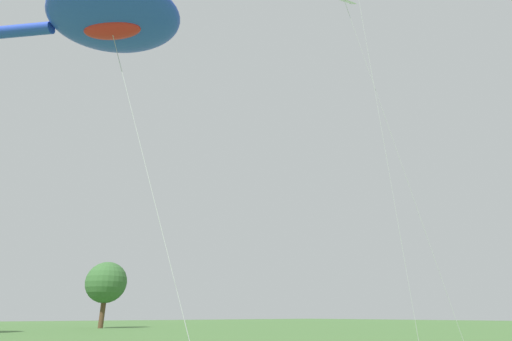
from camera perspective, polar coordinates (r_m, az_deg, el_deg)
big_show_kite at (r=18.68m, az=-21.38°, el=20.24°), size 10.76×11.06×14.56m
small_kite_streamer_purple at (r=22.15m, az=13.69°, el=21.70°), size 5.49×1.64×18.01m
tree_broad_distant at (r=69.32m, az=-21.40°, el=-15.28°), size 6.48×6.48×10.17m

